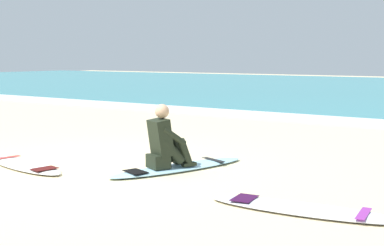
# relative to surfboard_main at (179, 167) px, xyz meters

# --- Properties ---
(ground_plane) EXTENTS (80.00, 80.00, 0.00)m
(ground_plane) POSITION_rel_surfboard_main_xyz_m (-1.16, -0.69, -0.04)
(ground_plane) COLOR beige
(breaking_foam) EXTENTS (80.00, 0.90, 0.11)m
(breaking_foam) POSITION_rel_surfboard_main_xyz_m (-1.16, 7.03, 0.02)
(breaking_foam) COLOR white
(breaking_foam) RESTS_ON ground
(surfboard_main) EXTENTS (1.25, 2.47, 0.08)m
(surfboard_main) POSITION_rel_surfboard_main_xyz_m (0.00, 0.00, 0.00)
(surfboard_main) COLOR #9ED1E5
(surfboard_main) RESTS_ON ground
(surfer_seated) EXTENTS (0.58, 0.77, 0.95)m
(surfer_seated) POSITION_rel_surfboard_main_xyz_m (-0.07, -0.25, 0.40)
(surfer_seated) COLOR black
(surfer_seated) RESTS_ON surfboard_main
(surfboard_spare_near) EXTENTS (2.10, 0.88, 0.08)m
(surfboard_spare_near) POSITION_rel_surfboard_main_xyz_m (-2.12, -1.22, 0.00)
(surfboard_spare_near) COLOR white
(surfboard_spare_near) RESTS_ON ground
(surfboard_spare_far) EXTENTS (2.29, 0.80, 0.08)m
(surfboard_spare_far) POSITION_rel_surfboard_main_xyz_m (2.46, -1.03, 0.00)
(surfboard_spare_far) COLOR silver
(surfboard_spare_far) RESTS_ON ground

